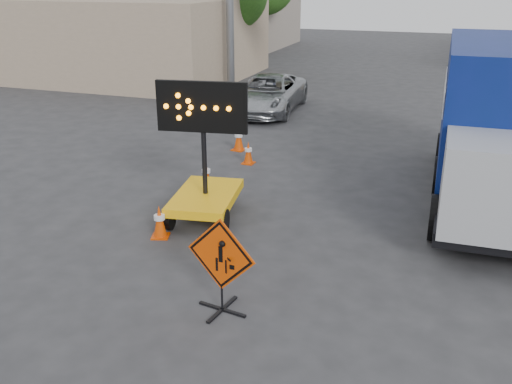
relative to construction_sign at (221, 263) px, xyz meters
The scene contains 11 objects.
ground 1.10m from the construction_sign, 131.82° to the right, with size 100.00×100.00×0.00m, color #2D2D30.
storefront_left_near 24.29m from the construction_sign, 126.54° to the left, with size 14.00×10.00×4.00m, color tan.
storefront_left_far 36.91m from the construction_sign, 114.76° to the left, with size 12.00×10.00×4.40m, color gray.
construction_sign is the anchor object (origin of this frame).
arrow_board 3.86m from the construction_sign, 118.29° to the left, with size 1.94×2.35×3.08m.
pickup_truck 14.41m from the construction_sign, 105.74° to the left, with size 2.36×5.11×1.42m, color #A7AAAE.
box_truck 7.87m from the construction_sign, 58.23° to the left, with size 2.67×7.85×3.70m.
cone_a 3.18m from the construction_sign, 137.17° to the left, with size 0.45×0.45×0.70m.
cone_b 5.86m from the construction_sign, 116.91° to the left, with size 0.35×0.35×0.68m.
cone_c 7.74m from the construction_sign, 107.30° to the left, with size 0.35×0.35×0.66m.
cone_d 9.06m from the construction_sign, 109.66° to the left, with size 0.44×0.44×0.76m.
Camera 1 is at (3.67, -6.84, 5.15)m, focal length 40.00 mm.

